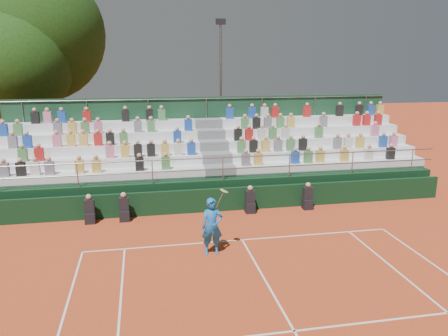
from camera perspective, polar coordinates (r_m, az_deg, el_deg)
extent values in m
plane|color=#C14520|center=(15.82, 2.39, -9.38)|extent=(90.00, 90.00, 0.00)
cube|color=white|center=(15.82, 2.39, -9.36)|extent=(11.00, 0.06, 0.01)
cube|color=white|center=(13.04, 5.66, -14.81)|extent=(0.06, 6.40, 0.01)
cube|color=white|center=(11.19, 9.15, -20.28)|extent=(8.22, 0.06, 0.01)
cube|color=black|center=(18.57, 0.17, -4.11)|extent=(20.00, 0.15, 1.00)
cube|color=black|center=(18.07, -17.07, -6.22)|extent=(0.40, 0.40, 0.44)
cube|color=black|center=(17.92, -17.18, -4.78)|extent=(0.38, 0.25, 0.55)
sphere|color=tan|center=(17.80, -17.27, -3.62)|extent=(0.22, 0.22, 0.22)
cube|color=black|center=(17.96, -12.86, -6.07)|extent=(0.40, 0.40, 0.44)
cube|color=black|center=(17.80, -12.95, -4.62)|extent=(0.38, 0.25, 0.55)
sphere|color=tan|center=(17.69, -13.01, -3.45)|extent=(0.22, 0.22, 0.22)
cube|color=black|center=(18.45, 3.41, -5.19)|extent=(0.40, 0.40, 0.44)
cube|color=black|center=(18.30, 3.43, -3.77)|extent=(0.38, 0.25, 0.55)
sphere|color=tan|center=(18.18, 3.44, -2.63)|extent=(0.22, 0.22, 0.22)
cube|color=black|center=(19.20, 10.82, -4.64)|extent=(0.40, 0.40, 0.44)
cube|color=black|center=(19.06, 10.89, -3.27)|extent=(0.38, 0.25, 0.55)
sphere|color=tan|center=(18.95, 10.94, -2.17)|extent=(0.22, 0.22, 0.22)
cube|color=black|center=(21.47, -1.39, -1.33)|extent=(20.00, 5.20, 1.20)
cube|color=white|center=(19.49, -16.29, -1.03)|extent=(9.30, 0.85, 0.42)
cube|color=white|center=(21.24, 13.75, 0.35)|extent=(9.30, 0.85, 0.42)
cube|color=slate|center=(19.67, -0.61, -0.32)|extent=(1.40, 0.85, 0.42)
cube|color=white|center=(20.21, -16.16, 0.73)|extent=(9.30, 0.85, 0.42)
cube|color=white|center=(21.90, 12.91, 1.93)|extent=(9.30, 0.85, 0.42)
cube|color=slate|center=(20.38, -1.03, 1.40)|extent=(1.40, 0.85, 0.42)
cube|color=white|center=(20.95, -16.03, 2.37)|extent=(9.30, 0.85, 0.42)
cube|color=white|center=(22.59, 12.11, 3.42)|extent=(9.30, 0.85, 0.42)
cube|color=slate|center=(21.12, -1.43, 3.01)|extent=(1.40, 0.85, 0.42)
cube|color=white|center=(21.71, -15.92, 3.90)|extent=(9.30, 0.85, 0.42)
cube|color=white|center=(23.29, 11.37, 4.82)|extent=(9.30, 0.85, 0.42)
cube|color=slate|center=(21.87, -1.79, 4.50)|extent=(1.40, 0.85, 0.42)
cube|color=white|center=(22.48, -15.81, 5.33)|extent=(9.30, 0.85, 0.42)
cube|color=white|center=(24.01, 10.66, 6.14)|extent=(9.30, 0.85, 0.42)
cube|color=slate|center=(22.64, -2.14, 5.90)|extent=(1.40, 0.85, 0.42)
cube|color=#194228|center=(23.29, -2.31, 3.91)|extent=(20.00, 0.12, 4.40)
cylinder|color=gray|center=(18.65, -0.14, 1.38)|extent=(20.00, 0.05, 0.05)
cylinder|color=gray|center=(22.92, -2.33, 9.04)|extent=(20.00, 0.05, 0.05)
cube|color=slate|center=(19.93, -26.75, -0.21)|extent=(0.36, 0.24, 0.56)
cube|color=black|center=(19.76, -25.00, -0.13)|extent=(0.36, 0.24, 0.56)
cube|color=silver|center=(19.62, -23.42, -0.06)|extent=(0.36, 0.24, 0.56)
cube|color=slate|center=(19.50, -21.82, 0.02)|extent=(0.36, 0.24, 0.56)
cube|color=gold|center=(19.30, -18.34, 0.18)|extent=(0.36, 0.24, 0.56)
cube|color=gold|center=(19.22, -16.32, 0.27)|extent=(0.36, 0.24, 0.56)
cube|color=black|center=(19.12, -10.96, 0.51)|extent=(0.36, 0.24, 0.56)
cube|color=#4C8C4C|center=(19.14, -7.62, 0.66)|extent=(0.36, 0.24, 0.56)
cube|color=#4C8C4C|center=(20.50, -24.79, 1.57)|extent=(0.36, 0.24, 0.56)
cube|color=red|center=(20.34, -22.99, 1.66)|extent=(0.36, 0.24, 0.56)
cube|color=pink|center=(19.91, -14.69, 2.08)|extent=(0.36, 0.24, 0.56)
cube|color=gold|center=(19.88, -12.79, 2.17)|extent=(0.36, 0.24, 0.56)
cube|color=black|center=(19.86, -11.17, 2.25)|extent=(0.36, 0.24, 0.56)
cube|color=black|center=(19.86, -9.51, 2.32)|extent=(0.36, 0.24, 0.56)
cube|color=gold|center=(19.88, -7.71, 2.40)|extent=(0.36, 0.24, 0.56)
cube|color=silver|center=(19.92, -5.97, 2.47)|extent=(0.36, 0.24, 0.56)
cube|color=#1E4CB2|center=(19.98, -4.28, 2.54)|extent=(0.36, 0.24, 0.56)
cube|color=slate|center=(21.37, -25.85, 3.07)|extent=(0.36, 0.24, 0.56)
cube|color=#1E4CB2|center=(21.22, -24.29, 3.17)|extent=(0.36, 0.24, 0.56)
cube|color=pink|center=(20.96, -20.98, 3.36)|extent=(0.36, 0.24, 0.56)
cube|color=gold|center=(20.86, -19.35, 3.45)|extent=(0.36, 0.24, 0.56)
cube|color=gold|center=(20.79, -17.88, 3.53)|extent=(0.36, 0.24, 0.56)
cube|color=red|center=(20.71, -16.12, 3.62)|extent=(0.36, 0.24, 0.56)
cube|color=black|center=(20.67, -14.64, 3.70)|extent=(0.36, 0.24, 0.56)
cube|color=#4C8C4C|center=(20.64, -12.97, 3.78)|extent=(0.36, 0.24, 0.56)
cube|color=#1E4CB2|center=(20.68, -6.12, 4.08)|extent=(0.36, 0.24, 0.56)
cube|color=#1E4CB2|center=(22.27, -26.86, 4.45)|extent=(0.36, 0.24, 0.56)
cube|color=#4C8C4C|center=(22.11, -25.30, 4.56)|extent=(0.36, 0.24, 0.56)
cube|color=slate|center=(21.73, -20.87, 4.84)|extent=(0.36, 0.24, 0.56)
cube|color=gold|center=(21.63, -19.18, 4.94)|extent=(0.36, 0.24, 0.56)
cube|color=#4C8C4C|center=(21.55, -17.68, 5.03)|extent=(0.36, 0.24, 0.56)
cube|color=pink|center=(21.49, -16.09, 5.12)|extent=(0.36, 0.24, 0.56)
cube|color=slate|center=(21.39, -11.18, 5.36)|extent=(0.36, 0.24, 0.56)
cube|color=#4C8C4C|center=(21.39, -9.51, 5.44)|extent=(0.36, 0.24, 0.56)
cube|color=#1E4CB2|center=(21.50, -4.69, 5.62)|extent=(0.36, 0.24, 0.56)
cube|color=black|center=(22.73, -23.43, 6.04)|extent=(0.36, 0.24, 0.56)
cube|color=pink|center=(22.61, -22.04, 6.14)|extent=(0.36, 0.24, 0.56)
cube|color=#1E4CB2|center=(22.50, -20.42, 6.25)|extent=(0.36, 0.24, 0.56)
cube|color=red|center=(22.33, -17.48, 6.43)|extent=(0.36, 0.24, 0.56)
cube|color=black|center=(22.19, -12.74, 6.68)|extent=(0.36, 0.24, 0.56)
cube|color=black|center=(22.18, -9.70, 6.82)|extent=(0.36, 0.24, 0.56)
cube|color=#4C8C4C|center=(22.20, -8.15, 6.89)|extent=(0.36, 0.24, 0.56)
cube|color=slate|center=(19.65, 2.86, 1.11)|extent=(0.36, 0.24, 0.56)
cube|color=gold|center=(19.79, 4.49, 1.18)|extent=(0.36, 0.24, 0.56)
cube|color=#1E4CB2|center=(20.31, 9.27, 1.37)|extent=(0.36, 0.24, 0.56)
cube|color=#4C8C4C|center=(20.53, 10.93, 1.44)|extent=(0.36, 0.24, 0.56)
cube|color=gold|center=(20.75, 12.44, 1.49)|extent=(0.36, 0.24, 0.56)
cube|color=gold|center=(21.25, 15.43, 1.61)|extent=(0.36, 0.24, 0.56)
cube|color=silver|center=(21.82, 18.38, 1.71)|extent=(0.36, 0.24, 0.56)
cube|color=black|center=(22.39, 20.92, 1.80)|extent=(0.36, 0.24, 0.56)
cube|color=#4C8C4C|center=(20.37, 2.30, 2.79)|extent=(0.36, 0.24, 0.56)
cube|color=black|center=(20.50, 3.88, 2.84)|extent=(0.36, 0.24, 0.56)
cube|color=gold|center=(20.65, 5.45, 2.90)|extent=(0.36, 0.24, 0.56)
cube|color=slate|center=(20.83, 7.08, 2.95)|extent=(0.36, 0.24, 0.56)
cube|color=#4C8C4C|center=(21.03, 8.70, 3.00)|extent=(0.36, 0.24, 0.56)
cube|color=black|center=(21.24, 10.25, 3.04)|extent=(0.36, 0.24, 0.56)
cube|color=slate|center=(21.92, 14.59, 3.15)|extent=(0.36, 0.24, 0.56)
cube|color=silver|center=(22.16, 15.86, 3.18)|extent=(0.36, 0.24, 0.56)
cube|color=gold|center=(22.46, 17.35, 3.22)|extent=(0.36, 0.24, 0.56)
cube|color=#1E4CB2|center=(23.06, 20.06, 3.27)|extent=(0.36, 0.24, 0.56)
cube|color=pink|center=(23.34, 21.24, 3.29)|extent=(0.36, 0.24, 0.56)
cube|color=black|center=(21.11, 1.84, 4.35)|extent=(0.36, 0.24, 0.56)
cube|color=red|center=(21.23, 3.28, 4.39)|extent=(0.36, 0.24, 0.56)
cube|color=silver|center=(21.40, 4.98, 4.44)|extent=(0.36, 0.24, 0.56)
cube|color=#4C8C4C|center=(21.55, 6.37, 4.47)|extent=(0.36, 0.24, 0.56)
cube|color=silver|center=(21.75, 8.05, 4.51)|extent=(0.36, 0.24, 0.56)
cube|color=#4C8C4C|center=(22.36, 12.28, 4.58)|extent=(0.36, 0.24, 0.56)
cube|color=pink|center=(23.71, 19.10, 4.65)|extent=(0.36, 0.24, 0.56)
cube|color=#4C8C4C|center=(21.98, 2.74, 5.84)|extent=(0.36, 0.24, 0.56)
cube|color=black|center=(22.13, 4.26, 5.87)|extent=(0.36, 0.24, 0.56)
cube|color=slate|center=(22.29, 5.75, 5.89)|extent=(0.36, 0.24, 0.56)
cube|color=#4C8C4C|center=(22.48, 7.36, 5.92)|extent=(0.36, 0.24, 0.56)
cube|color=gold|center=(22.66, 8.71, 5.94)|extent=(0.36, 0.24, 0.56)
cube|color=slate|center=(23.30, 12.85, 5.97)|extent=(0.36, 0.24, 0.56)
cube|color=red|center=(24.10, 16.94, 5.97)|extent=(0.36, 0.24, 0.56)
cube|color=red|center=(24.36, 18.11, 5.96)|extent=(0.36, 0.24, 0.56)
cube|color=red|center=(24.69, 19.46, 5.96)|extent=(0.36, 0.24, 0.56)
cube|color=#1E4CB2|center=(22.62, 0.73, 7.16)|extent=(0.36, 0.24, 0.56)
cube|color=#1E4CB2|center=(22.88, 3.68, 7.21)|extent=(0.36, 0.24, 0.56)
cube|color=silver|center=(23.06, 5.30, 7.23)|extent=(0.36, 0.24, 0.56)
cube|color=red|center=(23.22, 6.69, 7.24)|extent=(0.36, 0.24, 0.56)
cube|color=red|center=(23.80, 10.77, 7.25)|extent=(0.36, 0.24, 0.56)
cube|color=black|center=(24.54, 14.86, 7.23)|extent=(0.36, 0.24, 0.56)
cube|color=black|center=(25.05, 17.23, 7.20)|extent=(0.36, 0.24, 0.56)
cube|color=#1E4CB2|center=(25.37, 18.58, 7.18)|extent=(0.36, 0.24, 0.56)
cube|color=gold|center=(25.64, 19.66, 7.16)|extent=(0.36, 0.24, 0.56)
imported|color=blue|center=(14.42, -1.56, -7.64)|extent=(0.71, 0.47, 1.91)
cylinder|color=gray|center=(14.16, -0.59, -4.21)|extent=(0.26, 0.03, 0.51)
cylinder|color=#E5D866|center=(14.09, 0.01, -3.02)|extent=(0.26, 0.28, 0.14)
cylinder|color=#352213|center=(28.22, -24.74, 3.44)|extent=(0.50, 0.50, 3.46)
sphere|color=black|center=(27.86, -25.65, 12.08)|extent=(6.33, 6.33, 6.33)
cylinder|color=#352213|center=(29.96, -22.30, 5.25)|extent=(0.50, 0.50, 4.51)
sphere|color=black|center=(29.73, -23.31, 15.77)|extent=(8.12, 8.12, 8.12)
cylinder|color=gray|center=(28.49, -0.42, 9.80)|extent=(0.16, 0.16, 8.38)
cube|color=black|center=(28.51, -0.44, 18.58)|extent=(0.60, 0.25, 0.35)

